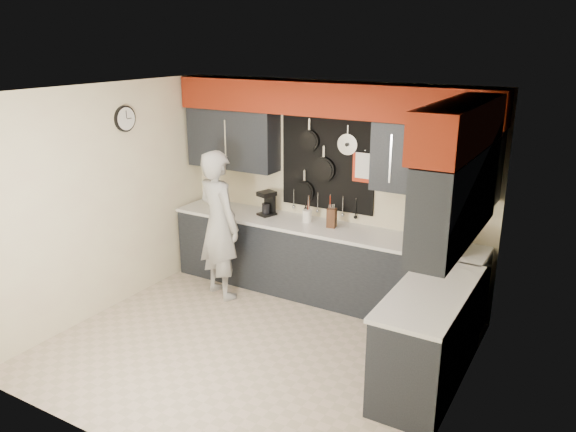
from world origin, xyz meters
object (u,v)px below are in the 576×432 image
Objects in this scene: knife_block at (332,218)px; coffee_maker at (268,202)px; utensil_crock at (307,216)px; microwave at (437,237)px; person at (219,225)px.

coffee_maker reaches higher than knife_block.
utensil_crock is 0.49× the size of coffee_maker.
microwave is 1.63m from utensil_crock.
microwave reaches higher than knife_block.
knife_block is 1.36m from person.
knife_block is 1.52× the size of utensil_crock.
utensil_crock is at bearing 17.54° from coffee_maker.
coffee_maker is at bearing 156.96° from microwave.
utensil_crock is at bearing 155.95° from microwave.
coffee_maker reaches higher than utensil_crock.
microwave is 2.21× the size of knife_block.
coffee_maker is 0.17× the size of person.
knife_block is 0.74× the size of coffee_maker.
person is (-1.22, -0.59, -0.12)m from knife_block.
knife_block is 0.35m from utensil_crock.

